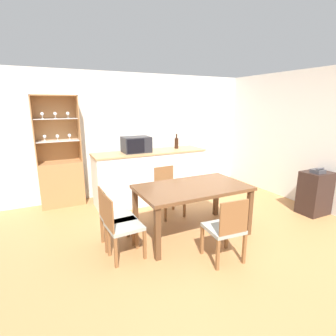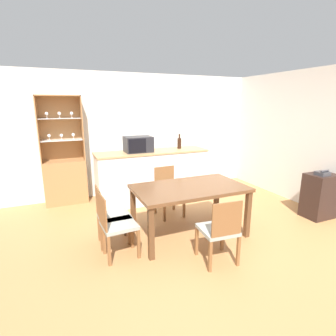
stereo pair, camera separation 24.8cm
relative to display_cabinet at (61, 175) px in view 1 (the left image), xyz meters
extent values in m
plane|color=#B27A47|center=(1.68, -2.44, -0.60)|extent=(18.00, 18.00, 0.00)
cube|color=silver|center=(1.68, 0.19, 0.67)|extent=(6.80, 0.06, 2.55)
cube|color=silver|center=(4.26, -2.14, 0.67)|extent=(0.06, 4.60, 2.55)
cube|color=white|center=(1.62, -0.53, -0.11)|extent=(2.19, 0.59, 0.99)
cube|color=tan|center=(1.62, -0.53, 0.40)|extent=(2.22, 0.62, 0.03)
cube|color=#A37042|center=(0.00, -0.01, -0.17)|extent=(0.78, 0.35, 0.85)
cube|color=#A37042|center=(0.00, 0.15, 0.86)|extent=(0.78, 0.02, 1.22)
cube|color=#A37042|center=(-0.38, -0.01, 0.86)|extent=(0.02, 0.35, 1.22)
cube|color=#A37042|center=(0.38, -0.01, 0.86)|extent=(0.02, 0.35, 1.22)
cube|color=#A37042|center=(0.00, -0.01, 1.47)|extent=(0.78, 0.35, 0.02)
cube|color=white|center=(0.00, -0.01, 0.66)|extent=(0.74, 0.30, 0.01)
cube|color=white|center=(0.00, -0.01, 1.06)|extent=(0.74, 0.30, 0.01)
cylinder|color=white|center=(-0.21, 0.01, 0.66)|extent=(0.04, 0.04, 0.01)
cylinder|color=white|center=(-0.21, 0.01, 0.69)|extent=(0.01, 0.01, 0.06)
sphere|color=white|center=(-0.21, 0.01, 0.75)|extent=(0.06, 0.06, 0.06)
cylinder|color=white|center=(-0.21, -0.05, 1.07)|extent=(0.04, 0.04, 0.01)
cylinder|color=white|center=(-0.21, -0.05, 1.10)|extent=(0.01, 0.01, 0.06)
sphere|color=white|center=(-0.21, -0.05, 1.15)|extent=(0.06, 0.06, 0.06)
cylinder|color=white|center=(0.00, -0.03, 0.66)|extent=(0.04, 0.04, 0.01)
cylinder|color=white|center=(0.00, -0.03, 0.69)|extent=(0.01, 0.01, 0.06)
sphere|color=white|center=(0.00, -0.03, 0.75)|extent=(0.06, 0.06, 0.06)
cylinder|color=white|center=(0.00, -0.02, 1.07)|extent=(0.04, 0.04, 0.01)
cylinder|color=white|center=(0.00, -0.02, 1.10)|extent=(0.01, 0.01, 0.06)
sphere|color=white|center=(0.00, -0.02, 1.15)|extent=(0.06, 0.06, 0.06)
cylinder|color=white|center=(0.21, 0.00, 0.66)|extent=(0.04, 0.04, 0.01)
cylinder|color=white|center=(0.21, 0.00, 0.69)|extent=(0.01, 0.01, 0.06)
sphere|color=white|center=(0.21, 0.00, 0.75)|extent=(0.06, 0.06, 0.06)
cylinder|color=white|center=(0.21, -0.04, 1.07)|extent=(0.04, 0.04, 0.01)
cylinder|color=white|center=(0.21, -0.04, 1.10)|extent=(0.01, 0.01, 0.06)
sphere|color=white|center=(0.21, -0.04, 1.15)|extent=(0.06, 0.06, 0.06)
cube|color=brown|center=(1.63, -2.12, 0.13)|extent=(1.61, 0.93, 0.05)
cube|color=brown|center=(0.88, -2.52, -0.25)|extent=(0.07, 0.07, 0.70)
cube|color=brown|center=(2.38, -2.52, -0.25)|extent=(0.07, 0.07, 0.70)
cube|color=brown|center=(0.88, -1.71, -0.25)|extent=(0.07, 0.07, 0.70)
cube|color=brown|center=(2.38, -1.71, -0.25)|extent=(0.07, 0.07, 0.70)
cube|color=#999E93|center=(0.54, -2.26, -0.19)|extent=(0.44, 0.44, 0.05)
cube|color=brown|center=(0.35, -2.27, 0.04)|extent=(0.04, 0.38, 0.41)
cube|color=brown|center=(0.72, -2.06, -0.40)|extent=(0.04, 0.04, 0.39)
cube|color=brown|center=(0.74, -2.43, -0.40)|extent=(0.04, 0.04, 0.39)
cube|color=brown|center=(0.34, -2.08, -0.40)|extent=(0.04, 0.04, 0.39)
cube|color=brown|center=(0.37, -2.46, -0.40)|extent=(0.04, 0.04, 0.39)
cube|color=#999E93|center=(0.54, -1.98, -0.19)|extent=(0.42, 0.42, 0.05)
cube|color=brown|center=(0.34, -1.98, 0.04)|extent=(0.02, 0.38, 0.41)
cube|color=brown|center=(0.73, -1.79, -0.40)|extent=(0.04, 0.04, 0.39)
cube|color=brown|center=(0.73, -2.16, -0.40)|extent=(0.04, 0.04, 0.39)
cube|color=brown|center=(0.35, -1.79, -0.40)|extent=(0.04, 0.04, 0.39)
cube|color=brown|center=(0.36, -2.17, -0.40)|extent=(0.04, 0.04, 0.39)
cube|color=#999E93|center=(1.63, -2.86, -0.19)|extent=(0.45, 0.45, 0.05)
cube|color=brown|center=(1.61, -3.06, 0.04)|extent=(0.38, 0.05, 0.41)
cube|color=brown|center=(1.46, -2.66, -0.40)|extent=(0.04, 0.04, 0.39)
cube|color=brown|center=(1.83, -2.69, -0.40)|extent=(0.04, 0.04, 0.39)
cube|color=brown|center=(1.43, -3.04, -0.40)|extent=(0.04, 0.04, 0.39)
cube|color=brown|center=(1.80, -3.07, -0.40)|extent=(0.04, 0.04, 0.39)
cube|color=#999E93|center=(1.63, -1.37, -0.19)|extent=(0.44, 0.44, 0.05)
cube|color=brown|center=(1.62, -1.17, 0.04)|extent=(0.38, 0.04, 0.41)
cube|color=brown|center=(1.83, -1.55, -0.40)|extent=(0.04, 0.04, 0.39)
cube|color=brown|center=(1.45, -1.57, -0.40)|extent=(0.04, 0.04, 0.39)
cube|color=brown|center=(1.81, -1.17, -0.40)|extent=(0.04, 0.04, 0.39)
cube|color=brown|center=(1.43, -1.20, -0.40)|extent=(0.04, 0.04, 0.39)
cube|color=#232328|center=(1.35, -0.52, 0.57)|extent=(0.52, 0.38, 0.30)
cube|color=black|center=(1.27, -0.71, 0.57)|extent=(0.33, 0.01, 0.26)
cylinder|color=black|center=(2.24, -0.47, 0.53)|extent=(0.08, 0.08, 0.21)
cylinder|color=black|center=(2.24, -0.47, 0.68)|extent=(0.03, 0.03, 0.09)
cube|color=black|center=(3.98, -2.44, -0.22)|extent=(0.49, 0.38, 0.77)
cube|color=#32211C|center=(3.98, -2.44, -0.18)|extent=(0.45, 0.34, 0.02)
cube|color=#38383D|center=(3.92, -2.48, 0.20)|extent=(0.19, 0.18, 0.06)
cylinder|color=#38383D|center=(3.92, -2.51, 0.25)|extent=(0.17, 0.03, 0.03)
camera|label=1|loc=(-0.31, -5.23, 1.31)|focal=28.00mm
camera|label=2|loc=(-0.09, -5.33, 1.31)|focal=28.00mm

